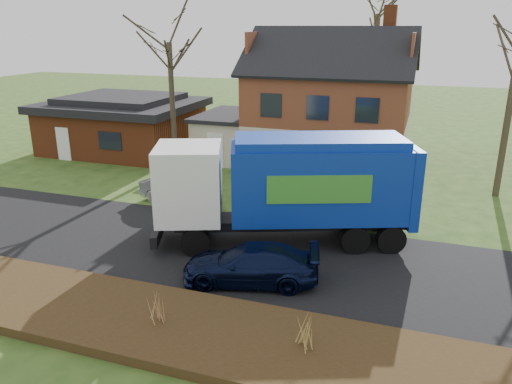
% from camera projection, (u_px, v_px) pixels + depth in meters
% --- Properties ---
extents(ground, '(120.00, 120.00, 0.00)m').
position_uv_depth(ground, '(206.00, 248.00, 19.23)').
color(ground, '#294617').
rests_on(ground, ground).
extents(road, '(80.00, 7.00, 0.02)m').
position_uv_depth(road, '(206.00, 248.00, 19.23)').
color(road, black).
rests_on(road, ground).
extents(mulch_verge, '(80.00, 3.50, 0.30)m').
position_uv_depth(mulch_verge, '(130.00, 317.00, 14.43)').
color(mulch_verge, black).
rests_on(mulch_verge, ground).
extents(main_house, '(12.95, 8.95, 9.26)m').
position_uv_depth(main_house, '(322.00, 98.00, 29.96)').
color(main_house, beige).
rests_on(main_house, ground).
extents(ranch_house, '(9.80, 8.20, 3.70)m').
position_uv_depth(ranch_house, '(123.00, 123.00, 33.99)').
color(ranch_house, brown).
rests_on(ranch_house, ground).
extents(garbage_truck, '(10.19, 5.99, 4.24)m').
position_uv_depth(garbage_truck, '(291.00, 183.00, 19.04)').
color(garbage_truck, black).
rests_on(garbage_truck, ground).
extents(silver_sedan, '(4.32, 2.44, 1.35)m').
position_uv_depth(silver_sedan, '(179.00, 191.00, 23.76)').
color(silver_sedan, '#9FA1A7').
rests_on(silver_sedan, ground).
extents(navy_wagon, '(4.82, 2.84, 1.31)m').
position_uv_depth(navy_wagon, '(250.00, 264.00, 16.53)').
color(navy_wagon, black).
rests_on(navy_wagon, ground).
extents(tree_front_west, '(3.40, 3.40, 10.11)m').
position_uv_depth(tree_front_west, '(168.00, 22.00, 27.41)').
color(tree_front_west, '#3C3324').
rests_on(tree_front_west, ground).
extents(grass_clump_mid, '(0.33, 0.27, 0.92)m').
position_uv_depth(grass_clump_mid, '(156.00, 306.00, 13.85)').
color(grass_clump_mid, '#B5804F').
rests_on(grass_clump_mid, mulch_verge).
extents(grass_clump_east, '(0.39, 0.32, 0.98)m').
position_uv_depth(grass_clump_east, '(300.00, 333.00, 12.63)').
color(grass_clump_east, tan).
rests_on(grass_clump_east, mulch_verge).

